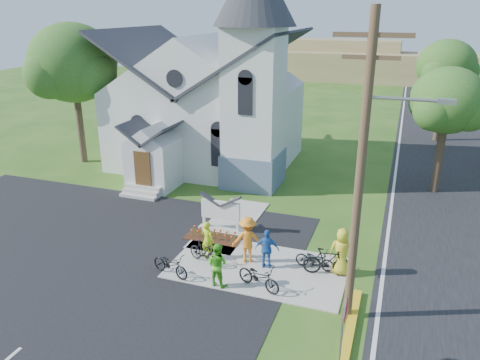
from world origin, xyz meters
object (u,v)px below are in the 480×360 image
at_px(bike_4, 315,259).
at_px(bike_2, 259,277).
at_px(stop_sign, 344,320).
at_px(utility_pole, 363,167).
at_px(church_sign, 221,211).
at_px(bike_3, 327,261).
at_px(cyclist_0, 208,240).
at_px(cyclist_1, 217,264).
at_px(cyclist_4, 341,252).
at_px(cyclist_2, 267,249).
at_px(bike_1, 204,252).
at_px(cyclist_3, 248,239).
at_px(bike_0, 170,264).

bearing_deg(bike_4, bike_2, 147.82).
xyz_separation_m(stop_sign, bike_2, (-3.47, 3.27, -1.25)).
relative_size(stop_sign, bike_2, 1.34).
distance_m(utility_pole, bike_2, 5.96).
height_order(church_sign, stop_sign, stop_sign).
height_order(bike_2, bike_3, bike_3).
xyz_separation_m(cyclist_0, cyclist_1, (1.14, -1.73, 0.03)).
height_order(stop_sign, bike_2, stop_sign).
height_order(stop_sign, cyclist_4, stop_sign).
distance_m(cyclist_2, bike_2, 1.59).
relative_size(bike_2, bike_3, 0.99).
distance_m(church_sign, cyclist_1, 4.69).
bearing_deg(bike_1, bike_3, -59.24).
bearing_deg(cyclist_2, cyclist_3, -22.65).
distance_m(church_sign, cyclist_4, 6.23).
xyz_separation_m(church_sign, bike_1, (0.49, -3.11, -0.49)).
bearing_deg(utility_pole, cyclist_0, 161.53).
bearing_deg(bike_3, bike_0, 98.42).
distance_m(church_sign, bike_0, 4.44).
xyz_separation_m(cyclist_0, bike_2, (2.69, -1.46, -0.34)).
bearing_deg(bike_2, cyclist_0, 80.95).
bearing_deg(cyclist_0, cyclist_2, -163.13).
bearing_deg(cyclist_4, stop_sign, 99.71).
xyz_separation_m(cyclist_0, bike_3, (4.91, 0.36, -0.26)).
bearing_deg(cyclist_4, cyclist_1, 30.45).
bearing_deg(bike_0, bike_1, -16.83).
distance_m(utility_pole, cyclist_4, 5.17).
relative_size(utility_pole, cyclist_4, 5.20).
bearing_deg(utility_pole, bike_2, 170.48).
distance_m(utility_pole, stop_sign, 4.52).
distance_m(cyclist_0, cyclist_2, 2.54).
height_order(bike_1, bike_3, bike_3).
distance_m(bike_2, cyclist_4, 3.45).
height_order(church_sign, cyclist_0, cyclist_0).
distance_m(church_sign, bike_3, 5.88).
height_order(cyclist_2, bike_2, cyclist_2).
bearing_deg(bike_2, church_sign, 56.99).
relative_size(cyclist_1, cyclist_4, 0.89).
xyz_separation_m(bike_0, cyclist_3, (2.48, 2.04, 0.52)).
xyz_separation_m(bike_1, bike_2, (2.67, -1.03, 0.00)).
relative_size(utility_pole, bike_0, 5.68).
height_order(utility_pole, stop_sign, utility_pole).
distance_m(stop_sign, cyclist_4, 5.45).
distance_m(bike_2, cyclist_3, 2.12).
height_order(cyclist_0, bike_4, cyclist_0).
bearing_deg(cyclist_2, cyclist_4, -178.33).
xyz_separation_m(cyclist_0, bike_4, (4.38, 0.63, -0.41)).
bearing_deg(stop_sign, church_sign, 131.88).
bearing_deg(bike_0, bike_2, -69.19).
distance_m(stop_sign, bike_1, 7.60).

